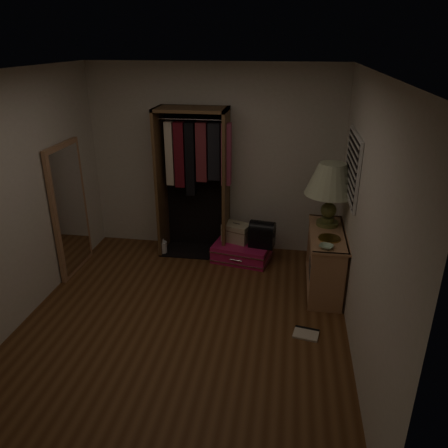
{
  "coord_description": "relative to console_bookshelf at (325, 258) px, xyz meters",
  "views": [
    {
      "loc": [
        1.04,
        -3.83,
        2.86
      ],
      "look_at": [
        0.3,
        0.95,
        0.8
      ],
      "focal_mm": 35.0,
      "sensor_mm": 36.0,
      "label": 1
    }
  ],
  "objects": [
    {
      "name": "floor_book",
      "position": [
        -0.22,
        -1.01,
        -0.39
      ],
      "size": [
        0.29,
        0.25,
        0.02
      ],
      "rotation": [
        0.0,
        0.0,
        -0.18
      ],
      "color": "beige",
      "rests_on": "ground"
    },
    {
      "name": "train_case",
      "position": [
        -1.18,
        0.66,
        -0.03
      ],
      "size": [
        0.44,
        0.37,
        0.27
      ],
      "rotation": [
        0.0,
        0.0,
        -0.35
      ],
      "color": "#B3A989",
      "rests_on": "pink_suitcase"
    },
    {
      "name": "ceramic_bowl",
      "position": [
        -0.05,
        -0.46,
        0.37
      ],
      "size": [
        0.2,
        0.2,
        0.04
      ],
      "primitive_type": "imported",
      "rotation": [
        0.0,
        0.0,
        -0.36
      ],
      "color": "#9EBE9F",
      "rests_on": "console_bookshelf"
    },
    {
      "name": "floor_mirror",
      "position": [
        -3.24,
        -0.03,
        0.45
      ],
      "size": [
        0.06,
        0.8,
        1.7
      ],
      "color": "#A97652",
      "rests_on": "ground"
    },
    {
      "name": "room_walls",
      "position": [
        -1.46,
        -0.99,
        1.1
      ],
      "size": [
        3.52,
        4.02,
        2.6
      ],
      "color": "beige",
      "rests_on": "ground"
    },
    {
      "name": "brass_tray",
      "position": [
        0.0,
        -0.21,
        0.36
      ],
      "size": [
        0.32,
        0.32,
        0.01
      ],
      "rotation": [
        0.0,
        0.0,
        -0.32
      ],
      "color": "#A78940",
      "rests_on": "console_bookshelf"
    },
    {
      "name": "table_lamp",
      "position": [
        0.0,
        0.2,
        0.92
      ],
      "size": [
        0.7,
        0.7,
        0.78
      ],
      "rotation": [
        0.0,
        0.0,
        -0.12
      ],
      "color": "#53592B",
      "rests_on": "console_bookshelf"
    },
    {
      "name": "console_bookshelf",
      "position": [
        0.0,
        0.0,
        0.0
      ],
      "size": [
        0.42,
        1.12,
        0.75
      ],
      "color": "#AC7953",
      "rests_on": "ground"
    },
    {
      "name": "ground",
      "position": [
        -1.54,
        -1.03,
        -0.4
      ],
      "size": [
        4.0,
        4.0,
        0.0
      ],
      "primitive_type": "plane",
      "color": "#553118",
      "rests_on": "ground"
    },
    {
      "name": "black_bag",
      "position": [
        -0.81,
        0.55,
        0.03
      ],
      "size": [
        0.36,
        0.27,
        0.37
      ],
      "rotation": [
        0.0,
        0.0,
        -0.15
      ],
      "color": "black",
      "rests_on": "pink_suitcase"
    },
    {
      "name": "open_wardrobe",
      "position": [
        -1.76,
        0.74,
        0.82
      ],
      "size": [
        1.0,
        0.5,
        2.05
      ],
      "color": "brown",
      "rests_on": "ground"
    },
    {
      "name": "pink_suitcase",
      "position": [
        -1.09,
        0.57,
        -0.28
      ],
      "size": [
        0.86,
        0.69,
        0.24
      ],
      "rotation": [
        0.0,
        0.0,
        -0.18
      ],
      "color": "#BE1754",
      "rests_on": "ground"
    },
    {
      "name": "white_jug",
      "position": [
        -2.23,
        0.57,
        -0.3
      ],
      "size": [
        0.16,
        0.16,
        0.22
      ],
      "rotation": [
        0.0,
        0.0,
        0.3
      ],
      "color": "white",
      "rests_on": "ground"
    }
  ]
}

